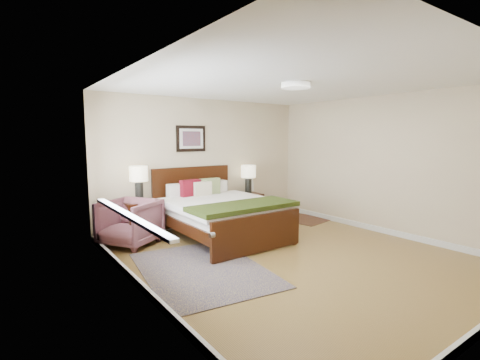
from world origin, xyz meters
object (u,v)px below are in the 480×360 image
at_px(nightstand_left, 140,208).
at_px(lamp_right, 248,174).
at_px(nightstand_right, 249,203).
at_px(lamp_left, 139,177).
at_px(rug_persian, 202,269).
at_px(armchair, 130,223).
at_px(bed, 220,207).

relative_size(nightstand_left, lamp_right, 1.05).
bearing_deg(nightstand_right, lamp_left, 179.68).
bearing_deg(lamp_left, nightstand_left, -90.00).
xyz_separation_m(lamp_right, rug_persian, (-2.24, -1.96, -0.96)).
bearing_deg(nightstand_left, armchair, -132.09).
distance_m(bed, armchair, 1.51).
bearing_deg(lamp_left, armchair, -130.25).
xyz_separation_m(bed, armchair, (-1.42, 0.48, -0.16)).
height_order(lamp_right, rug_persian, lamp_right).
relative_size(lamp_left, rug_persian, 0.29).
xyz_separation_m(nightstand_left, armchair, (-0.29, -0.32, -0.14)).
height_order(nightstand_right, lamp_left, lamp_left).
distance_m(lamp_left, armchair, 0.82).
xyz_separation_m(bed, lamp_left, (-1.13, 0.82, 0.53)).
height_order(nightstand_left, lamp_left, lamp_left).
xyz_separation_m(nightstand_right, rug_persian, (-2.24, -1.95, -0.33)).
distance_m(nightstand_right, rug_persian, 2.99).
bearing_deg(lamp_right, armchair, -172.61).
bearing_deg(lamp_left, bed, -36.18).
bearing_deg(lamp_left, nightstand_right, -0.32).
height_order(bed, rug_persian, bed).
xyz_separation_m(nightstand_left, lamp_left, (0.00, 0.02, 0.55)).
height_order(lamp_left, rug_persian, lamp_left).
bearing_deg(nightstand_left, rug_persian, -86.22).
bearing_deg(bed, lamp_right, 33.59).
bearing_deg(armchair, nightstand_left, 105.30).
bearing_deg(nightstand_left, lamp_left, 90.00).
bearing_deg(bed, nightstand_right, 33.16).
relative_size(bed, nightstand_right, 3.89).
xyz_separation_m(nightstand_right, armchair, (-2.66, -0.33, 0.03)).
bearing_deg(rug_persian, nightstand_left, 101.33).
bearing_deg(armchair, lamp_left, 107.14).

